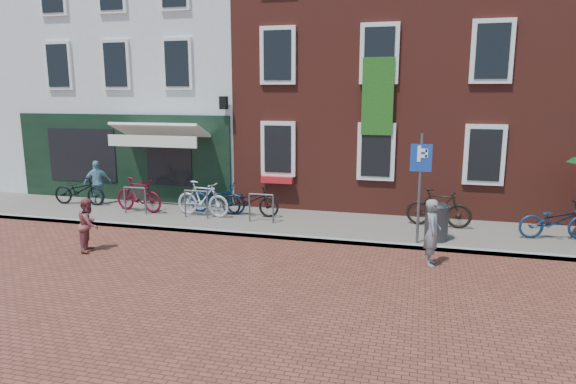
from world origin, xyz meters
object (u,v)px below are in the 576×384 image
(litter_bin, at_px, (437,219))
(bicycle_5, at_px, (439,208))
(bicycle_0, at_px, (79,190))
(boy, at_px, (89,225))
(bicycle_4, at_px, (250,200))
(bicycle_6, at_px, (556,221))
(bicycle_3, at_px, (203,199))
(cafe_person, at_px, (98,183))
(bicycle_2, at_px, (217,198))
(bicycle_1, at_px, (138,195))
(parking_sign, at_px, (420,174))
(woman, at_px, (432,232))

(litter_bin, distance_m, bicycle_5, 1.38)
(bicycle_0, bearing_deg, boy, -144.24)
(boy, relative_size, bicycle_5, 0.74)
(bicycle_4, height_order, bicycle_6, same)
(bicycle_3, height_order, bicycle_6, bicycle_3)
(litter_bin, bearing_deg, cafe_person, 172.30)
(bicycle_2, xyz_separation_m, bicycle_4, (1.08, -0.11, 0.00))
(bicycle_1, distance_m, bicycle_6, 11.70)
(litter_bin, xyz_separation_m, bicycle_3, (-6.65, 0.85, -0.01))
(boy, bearing_deg, bicycle_3, -38.53)
(boy, xyz_separation_m, bicycle_5, (8.07, 4.05, -0.02))
(bicycle_1, xyz_separation_m, bicycle_4, (3.51, 0.33, -0.05))
(bicycle_3, bearing_deg, litter_bin, -89.59)
(bicycle_0, relative_size, bicycle_4, 1.00)
(parking_sign, xyz_separation_m, bicycle_2, (-5.93, 1.70, -1.25))
(litter_bin, relative_size, woman, 0.71)
(bicycle_6, bearing_deg, bicycle_3, 80.43)
(woman, height_order, bicycle_4, woman)
(bicycle_5, bearing_deg, parking_sign, 171.68)
(woman, height_order, cafe_person, cafe_person)
(litter_bin, relative_size, bicycle_3, 0.60)
(bicycle_3, relative_size, bicycle_6, 0.97)
(bicycle_2, bearing_deg, bicycle_1, 100.43)
(litter_bin, height_order, bicycle_1, bicycle_1)
(bicycle_0, relative_size, bicycle_2, 1.00)
(bicycle_0, bearing_deg, bicycle_2, -92.67)
(litter_bin, bearing_deg, bicycle_5, 86.71)
(parking_sign, relative_size, bicycle_2, 1.49)
(woman, bearing_deg, litter_bin, -3.19)
(bicycle_1, bearing_deg, bicycle_5, -75.91)
(cafe_person, distance_m, bicycle_0, 0.65)
(litter_bin, height_order, boy, boy)
(cafe_person, height_order, bicycle_6, cafe_person)
(parking_sign, distance_m, bicycle_6, 3.78)
(bicycle_4, bearing_deg, woman, -118.36)
(bicycle_0, distance_m, bicycle_3, 4.56)
(woman, distance_m, bicycle_5, 3.03)
(bicycle_1, relative_size, bicycle_6, 0.97)
(bicycle_0, xyz_separation_m, bicycle_6, (14.09, -0.36, 0.00))
(bicycle_2, bearing_deg, parking_sign, -105.81)
(boy, height_order, bicycle_6, boy)
(bicycle_1, bearing_deg, bicycle_2, -68.87)
(parking_sign, xyz_separation_m, boy, (-7.54, -2.29, -1.18))
(cafe_person, xyz_separation_m, bicycle_5, (10.70, -0.06, -0.20))
(boy, xyz_separation_m, bicycle_2, (1.61, 3.99, -0.07))
(bicycle_0, xyz_separation_m, bicycle_5, (11.28, 0.13, 0.05))
(bicycle_0, bearing_deg, litter_bin, -99.90)
(litter_bin, xyz_separation_m, bicycle_0, (-11.20, 1.25, -0.07))
(cafe_person, bearing_deg, woman, 126.93)
(parking_sign, bearing_deg, woman, -75.94)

